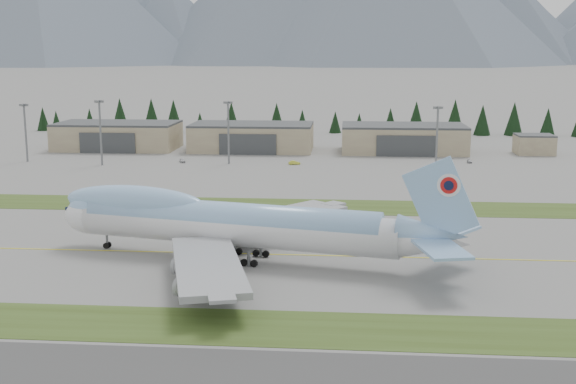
# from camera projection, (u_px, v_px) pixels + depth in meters

# --- Properties ---
(ground) EXTENTS (7000.00, 7000.00, 0.00)m
(ground) POSITION_uv_depth(u_px,v_px,m) (229.00, 254.00, 141.58)
(ground) COLOR slate
(ground) RESTS_ON ground
(grass_strip_near) EXTENTS (400.00, 14.00, 0.08)m
(grass_strip_near) POSITION_uv_depth(u_px,v_px,m) (187.00, 325.00, 104.41)
(grass_strip_near) COLOR #37491A
(grass_strip_near) RESTS_ON ground
(grass_strip_far) EXTENTS (400.00, 18.00, 0.08)m
(grass_strip_far) POSITION_uv_depth(u_px,v_px,m) (257.00, 206.00, 185.60)
(grass_strip_far) COLOR #37491A
(grass_strip_far) RESTS_ON ground
(taxiway_line_main) EXTENTS (400.00, 0.40, 0.02)m
(taxiway_line_main) POSITION_uv_depth(u_px,v_px,m) (229.00, 254.00, 141.58)
(taxiway_line_main) COLOR yellow
(taxiway_line_main) RESTS_ON ground
(boeing_747_freighter) EXTENTS (82.65, 69.39, 21.69)m
(boeing_747_freighter) POSITION_uv_depth(u_px,v_px,m) (231.00, 223.00, 136.18)
(boeing_747_freighter) COLOR white
(boeing_747_freighter) RESTS_ON ground
(hangar_left) EXTENTS (48.00, 26.60, 10.80)m
(hangar_left) POSITION_uv_depth(u_px,v_px,m) (118.00, 136.00, 292.73)
(hangar_left) COLOR gray
(hangar_left) RESTS_ON ground
(hangar_center) EXTENTS (48.00, 26.60, 10.80)m
(hangar_center) POSITION_uv_depth(u_px,v_px,m) (252.00, 137.00, 288.37)
(hangar_center) COLOR gray
(hangar_center) RESTS_ON ground
(hangar_right) EXTENTS (48.00, 26.60, 10.80)m
(hangar_right) POSITION_uv_depth(u_px,v_px,m) (403.00, 138.00, 283.61)
(hangar_right) COLOR gray
(hangar_right) RESTS_ON ground
(control_shed) EXTENTS (14.00, 12.00, 7.60)m
(control_shed) POSITION_uv_depth(u_px,v_px,m) (534.00, 144.00, 278.10)
(control_shed) COLOR gray
(control_shed) RESTS_ON ground
(floodlight_masts) EXTENTS (147.50, 11.09, 22.50)m
(floodlight_masts) POSITION_uv_depth(u_px,v_px,m) (194.00, 122.00, 248.74)
(floodlight_masts) COLOR slate
(floodlight_masts) RESTS_ON ground
(service_vehicle_a) EXTENTS (3.11, 4.32, 1.37)m
(service_vehicle_a) POSITION_uv_depth(u_px,v_px,m) (182.00, 162.00, 257.70)
(service_vehicle_a) COLOR #BCBCBE
(service_vehicle_a) RESTS_ON ground
(service_vehicle_b) EXTENTS (4.35, 2.36, 1.36)m
(service_vehicle_b) POSITION_uv_depth(u_px,v_px,m) (294.00, 165.00, 252.82)
(service_vehicle_b) COLOR gold
(service_vehicle_b) RESTS_ON ground
(service_vehicle_c) EXTENTS (1.93, 4.02, 1.13)m
(service_vehicle_c) POSITION_uv_depth(u_px,v_px,m) (469.00, 163.00, 256.91)
(service_vehicle_c) COLOR #9B9C9F
(service_vehicle_c) RESTS_ON ground
(conifer_belt) EXTENTS (266.77, 14.87, 16.88)m
(conifer_belt) POSITION_uv_depth(u_px,v_px,m) (310.00, 118.00, 346.18)
(conifer_belt) COLOR black
(conifer_belt) RESTS_ON ground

